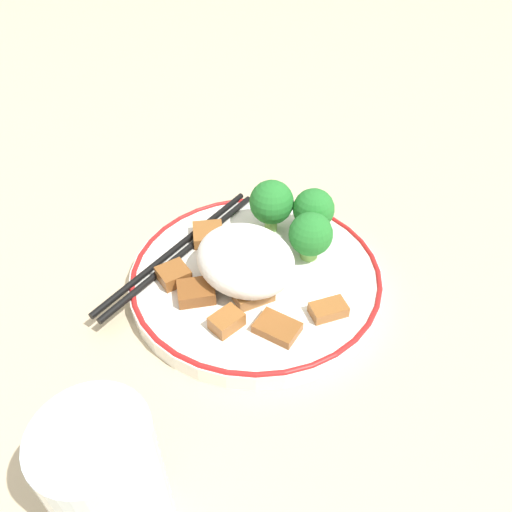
% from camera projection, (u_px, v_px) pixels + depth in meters
% --- Properties ---
extents(ground_plane, '(3.00, 3.00, 0.00)m').
position_uv_depth(ground_plane, '(256.00, 284.00, 0.48)').
color(ground_plane, '#C6B28E').
extents(plate, '(0.24, 0.24, 0.02)m').
position_uv_depth(plate, '(256.00, 277.00, 0.47)').
color(plate, white).
rests_on(plate, ground_plane).
extents(rice_mound, '(0.08, 0.09, 0.05)m').
position_uv_depth(rice_mound, '(244.00, 259.00, 0.45)').
color(rice_mound, white).
rests_on(rice_mound, plate).
extents(broccoli_back_left, '(0.04, 0.04, 0.05)m').
position_uv_depth(broccoli_back_left, '(311.00, 235.00, 0.47)').
color(broccoli_back_left, '#7FB756').
rests_on(broccoli_back_left, plate).
extents(broccoli_back_center, '(0.04, 0.04, 0.05)m').
position_uv_depth(broccoli_back_center, '(310.00, 209.00, 0.49)').
color(broccoli_back_center, '#7FB756').
rests_on(broccoli_back_center, plate).
extents(broccoli_back_right, '(0.04, 0.04, 0.06)m').
position_uv_depth(broccoli_back_right, '(272.00, 203.00, 0.49)').
color(broccoli_back_right, '#7FB756').
rests_on(broccoli_back_right, plate).
extents(meat_near_front, '(0.04, 0.04, 0.01)m').
position_uv_depth(meat_near_front, '(196.00, 292.00, 0.44)').
color(meat_near_front, brown).
rests_on(meat_near_front, plate).
extents(meat_near_left, '(0.04, 0.04, 0.01)m').
position_uv_depth(meat_near_left, '(207.00, 235.00, 0.50)').
color(meat_near_left, '#995B28').
rests_on(meat_near_left, plate).
extents(meat_near_right, '(0.03, 0.02, 0.01)m').
position_uv_depth(meat_near_right, '(227.00, 321.00, 0.41)').
color(meat_near_right, '#995B28').
rests_on(meat_near_right, plate).
extents(meat_near_back, '(0.04, 0.04, 0.01)m').
position_uv_depth(meat_near_back, '(256.00, 251.00, 0.48)').
color(meat_near_back, brown).
rests_on(meat_near_back, plate).
extents(meat_on_rice_edge, '(0.03, 0.04, 0.01)m').
position_uv_depth(meat_on_rice_edge, '(277.00, 328.00, 0.41)').
color(meat_on_rice_edge, brown).
rests_on(meat_on_rice_edge, plate).
extents(meat_mid_left, '(0.04, 0.03, 0.01)m').
position_uv_depth(meat_mid_left, '(254.00, 295.00, 0.44)').
color(meat_mid_left, '#9E6633').
rests_on(meat_mid_left, plate).
extents(meat_mid_right, '(0.03, 0.03, 0.01)m').
position_uv_depth(meat_mid_right, '(174.00, 275.00, 0.46)').
color(meat_mid_right, brown).
rests_on(meat_mid_right, plate).
extents(meat_far_scatter, '(0.04, 0.03, 0.01)m').
position_uv_depth(meat_far_scatter, '(328.00, 310.00, 0.43)').
color(meat_far_scatter, '#995B28').
rests_on(meat_far_scatter, plate).
extents(chopsticks, '(0.22, 0.05, 0.01)m').
position_uv_depth(chopsticks, '(180.00, 250.00, 0.49)').
color(chopsticks, black).
rests_on(chopsticks, plate).
extents(drinking_glass, '(0.06, 0.06, 0.11)m').
position_uv_depth(drinking_glass, '(108.00, 481.00, 0.29)').
color(drinking_glass, silver).
rests_on(drinking_glass, ground_plane).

